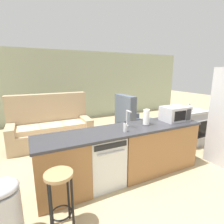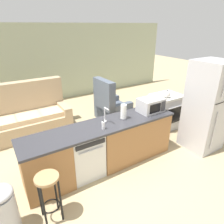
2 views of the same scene
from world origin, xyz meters
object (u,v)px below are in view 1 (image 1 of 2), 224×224
Objects in this scene: paper_towel_roll at (146,117)px; soap_bottle at (125,127)px; kettle at (190,108)px; bar_stool at (60,189)px; couch at (51,128)px; microwave at (175,114)px; trash_bin at (5,212)px; dishwasher at (103,160)px; armchair at (131,124)px; stove_range at (188,127)px.

paper_towel_roll is 1.60× the size of soap_bottle.
paper_towel_roll is at bearing -165.47° from kettle.
bar_stool is 2.84m from couch.
paper_towel_roll is (-0.67, 0.01, -0.00)m from microwave.
paper_towel_roll is at bearing 13.30° from trash_bin.
trash_bin is at bearing -106.72° from couch.
kettle is (2.43, 0.42, 0.56)m from dishwasher.
kettle is 0.28× the size of trash_bin.
kettle is at bearing -57.98° from armchair.
soap_bottle is at bearing -69.75° from couch.
microwave is 2.45m from bar_stool.
dishwasher is at bearing -76.12° from couch.
paper_towel_roll is 1.63m from kettle.
microwave is 0.68× the size of bar_stool.
armchair is at bearing 86.78° from microwave.
dishwasher is 2.28m from couch.
kettle reaches higher than dishwasher.
paper_towel_roll reaches higher than stove_range.
paper_towel_roll reaches higher than microwave.
couch is 2.22m from armchair.
stove_range reaches higher than trash_bin.
dishwasher reaches higher than trash_bin.
kettle is at bearing 9.85° from dishwasher.
paper_towel_roll is (-1.75, -0.54, 0.59)m from stove_range.
armchair reaches higher than bar_stool.
paper_towel_roll is 0.38× the size of trash_bin.
soap_bottle is at bearing 22.57° from bar_stool.
kettle is at bearing 14.53° from paper_towel_roll.
microwave is 2.44× the size of kettle.
couch is (0.25, 2.82, -0.14)m from bar_stool.
kettle is at bearing -142.84° from stove_range.
bar_stool is at bearing -142.65° from dishwasher.
couch reaches higher than armchair.
stove_range is at bearing -27.85° from couch.
bar_stool is (-3.40, -1.16, 0.08)m from stove_range.
stove_range is 4.10m from trash_bin.
bar_stool and trash_bin have the same top height.
dishwasher is 1.68× the size of microwave.
paper_towel_roll is 0.24× the size of armchair.
trash_bin is 0.62× the size of armchair.
armchair is (-0.82, 1.31, -0.64)m from kettle.
dishwasher is 1.64m from microwave.
dishwasher is 0.42× the size of couch.
soap_bottle is (0.32, -0.14, 0.55)m from dishwasher.
stove_range reaches higher than bar_stool.
kettle reaches higher than bar_stool.
armchair reaches higher than stove_range.
paper_towel_roll is 2.37m from trash_bin.
stove_range is at bearing -50.22° from armchair.
bar_stool is (-1.12, -0.47, -0.44)m from soap_bottle.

